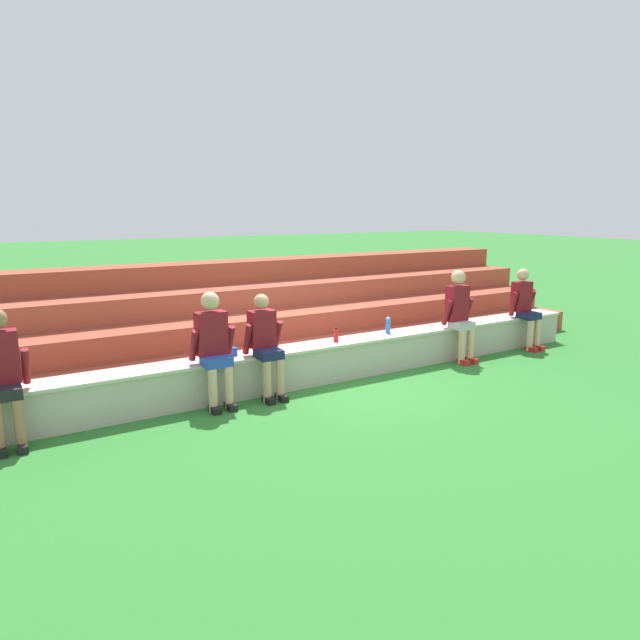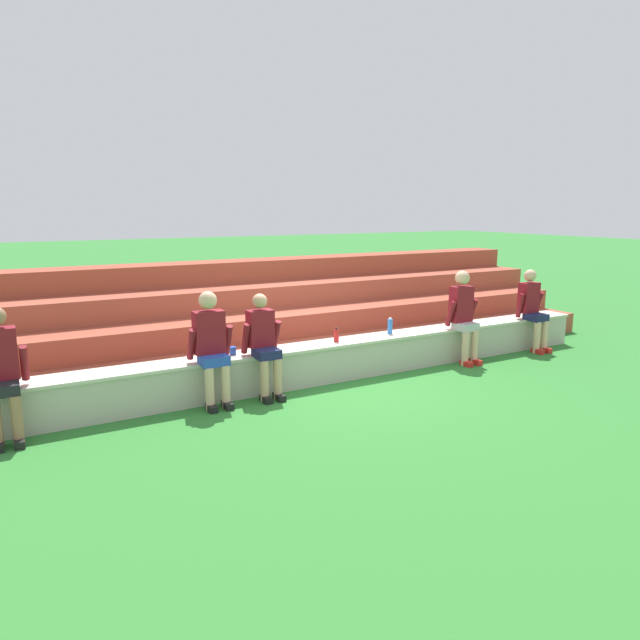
# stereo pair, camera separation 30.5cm
# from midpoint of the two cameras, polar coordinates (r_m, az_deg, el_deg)

# --- Properties ---
(ground_plane) EXTENTS (80.00, 80.00, 0.00)m
(ground_plane) POSITION_cam_midpoint_polar(r_m,az_deg,el_deg) (8.15, 3.17, -6.29)
(ground_plane) COLOR #2D752D
(stone_seating_wall) EXTENTS (9.65, 0.48, 0.55)m
(stone_seating_wall) POSITION_cam_midpoint_polar(r_m,az_deg,el_deg) (8.25, 2.36, -3.97)
(stone_seating_wall) COLOR #B7AF9E
(stone_seating_wall) RESTS_ON ground
(brick_bleachers) EXTENTS (11.62, 2.79, 1.52)m
(brick_bleachers) POSITION_cam_midpoint_polar(r_m,az_deg,el_deg) (10.00, -3.99, 0.35)
(brick_bleachers) COLOR #A34D38
(brick_bleachers) RESTS_ON ground
(person_far_left) EXTENTS (0.52, 0.57, 1.44)m
(person_far_left) POSITION_cam_midpoint_polar(r_m,az_deg,el_deg) (6.77, -28.26, -4.49)
(person_far_left) COLOR #996B4C
(person_far_left) RESTS_ON ground
(person_left_of_center) EXTENTS (0.56, 0.53, 1.44)m
(person_left_of_center) POSITION_cam_midpoint_polar(r_m,az_deg,el_deg) (7.15, -9.67, -2.36)
(person_left_of_center) COLOR #DBAD89
(person_left_of_center) RESTS_ON ground
(person_center) EXTENTS (0.52, 0.57, 1.36)m
(person_center) POSITION_cam_midpoint_polar(r_m,az_deg,el_deg) (7.42, -4.50, -2.26)
(person_center) COLOR tan
(person_center) RESTS_ON ground
(person_right_of_center) EXTENTS (0.53, 0.51, 1.47)m
(person_right_of_center) POSITION_cam_midpoint_polar(r_m,az_deg,el_deg) (9.33, 15.14, 0.68)
(person_right_of_center) COLOR #DBAD89
(person_right_of_center) RESTS_ON ground
(person_far_right) EXTENTS (0.52, 0.57, 1.40)m
(person_far_right) POSITION_cam_midpoint_polar(r_m,az_deg,el_deg) (10.54, 21.35, 1.19)
(person_far_right) COLOR #DBAD89
(person_far_right) RESTS_ON ground
(water_bottle_mid_right) EXTENTS (0.07, 0.07, 0.21)m
(water_bottle_mid_right) POSITION_cam_midpoint_polar(r_m,az_deg,el_deg) (8.18, 2.73, -1.55)
(water_bottle_mid_right) COLOR red
(water_bottle_mid_right) RESTS_ON stone_seating_wall
(water_bottle_mid_left) EXTENTS (0.08, 0.08, 0.25)m
(water_bottle_mid_left) POSITION_cam_midpoint_polar(r_m,az_deg,el_deg) (8.76, 8.04, -0.63)
(water_bottle_mid_left) COLOR blue
(water_bottle_mid_left) RESTS_ON stone_seating_wall
(water_bottle_center_gap) EXTENTS (0.06, 0.06, 0.25)m
(water_bottle_center_gap) POSITION_cam_midpoint_polar(r_m,az_deg,el_deg) (10.97, 21.41, 1.08)
(water_bottle_center_gap) COLOR silver
(water_bottle_center_gap) RESTS_ON stone_seating_wall
(plastic_cup_left_end) EXTENTS (0.09, 0.09, 0.11)m
(plastic_cup_left_end) POSITION_cam_midpoint_polar(r_m,az_deg,el_deg) (7.54, -7.61, -3.08)
(plastic_cup_left_end) COLOR blue
(plastic_cup_left_end) RESTS_ON stone_seating_wall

